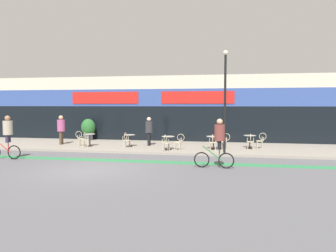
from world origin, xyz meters
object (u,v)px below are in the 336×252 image
Objects in this scene: bistro_table_4 at (250,139)px; cafe_chair_4_side at (261,139)px; bistro_table_0 at (90,137)px; cyclist_0 at (7,134)px; pedestrian_far_end at (61,127)px; cafe_chair_2_near at (166,142)px; bistro_table_3 at (213,140)px; cyclist_1 at (218,139)px; cafe_chair_0_side at (80,137)px; bistro_table_2 at (168,140)px; cafe_chair_0_near at (85,139)px; cafe_chair_2_side at (179,141)px; planter_pot at (88,129)px; cafe_chair_3_near at (213,141)px; lamp_post at (225,94)px; pedestrian_near_end at (149,129)px; bistro_table_1 at (130,138)px; cafe_chair_3_side at (225,140)px; cafe_chair_4_near at (250,140)px; cafe_chair_1_near at (126,139)px.

cafe_chair_4_side is (0.63, 0.01, -0.02)m from bistro_table_4.
cyclist_0 is (-2.20, -4.57, 0.58)m from bistro_table_0.
cafe_chair_4_side is 12.27m from pedestrian_far_end.
bistro_table_3 is at bearing -53.36° from cafe_chair_2_near.
pedestrian_far_end is (-10.03, 5.36, 0.01)m from cyclist_1.
bistro_table_0 is at bearing -2.84° from cafe_chair_0_side.
bistro_table_2 is 0.84× the size of cafe_chair_0_near.
cafe_chair_0_side is 6.26m from cafe_chair_2_side.
cafe_chair_4_side is (10.11, 1.46, 0.00)m from cafe_chair_0_near.
cyclist_1 reaches higher than cafe_chair_0_near.
cafe_chair_3_near is at bearing -22.26° from planter_pot.
cafe_chair_0_side and cafe_chair_2_side have the same top height.
cafe_chair_3_near is at bearing 129.52° from lamp_post.
pedestrian_near_end is at bearing -138.71° from cyclist_0.
bistro_table_1 is 6.42m from lamp_post.
cafe_chair_3_side is at bearing -43.02° from cafe_chair_3_near.
planter_pot is at bearing -97.57° from cyclist_0.
bistro_table_3 is 0.88× the size of cafe_chair_0_side.
bistro_table_3 is at bearing 0.86° from bistro_table_0.
pedestrian_far_end is at bearing -3.68° from cafe_chair_2_side.
lamp_post is at bearing 138.38° from cafe_chair_4_near.
bistro_table_2 is 2.60m from bistro_table_3.
cafe_chair_3_side reaches higher than bistro_table_3.
bistro_table_2 is 2.23m from pedestrian_near_end.
bistro_table_1 is 3.00m from cafe_chair_2_near.
cafe_chair_2_near is 7.90m from cyclist_0.
bistro_table_3 is (2.48, 0.78, -0.02)m from bistro_table_2.
cafe_chair_1_near is at bearing 76.41° from cafe_chair_2_near.
cafe_chair_4_near is at bearing 47.17° from lamp_post.
bistro_table_2 is 4.60m from cafe_chair_4_near.
cafe_chair_0_near is 5.00m from cafe_chair_2_near.
bistro_table_4 is at bearing -11.97° from planter_pot.
bistro_table_2 is 0.63m from cafe_chair_2_near.
cafe_chair_1_near is 0.43× the size of cyclist_0.
pedestrian_near_end is at bearing -72.85° from cafe_chair_0_near.
cafe_chair_4_near is at bearing -68.25° from cafe_chair_3_near.
cafe_chair_4_near is at bearing 10.94° from bistro_table_2.
bistro_table_0 is 8.07m from cafe_chair_3_side.
pedestrian_far_end is at bearing 3.45° from cafe_chair_3_side.
cafe_chair_0_near reaches higher than bistro_table_1.
pedestrian_far_end is (-11.62, 0.25, 0.57)m from cafe_chair_4_near.
bistro_table_3 is (7.45, 0.11, -0.00)m from bistro_table_0.
cafe_chair_4_near is (4.52, 0.87, -0.02)m from bistro_table_2.
cafe_chair_2_side is at bearing -59.35° from cyclist_1.
bistro_table_0 is 0.93× the size of bistro_table_3.
cafe_chair_0_side is 3.06m from cafe_chair_1_near.
pedestrian_near_end is at bearing 14.62° from bistro_table_0.
cafe_chair_0_side is 0.43× the size of cyclist_0.
planter_pot reaches higher than cafe_chair_0_side.
cafe_chair_0_near is (-2.41, -0.92, 0.01)m from bistro_table_1.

